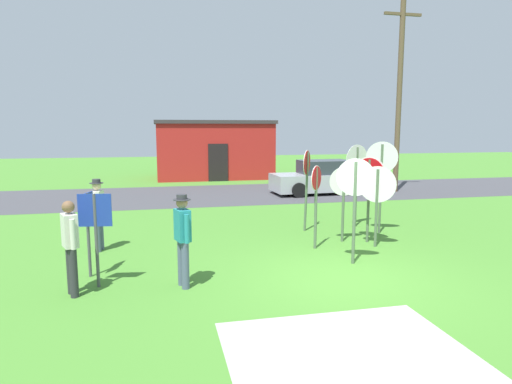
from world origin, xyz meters
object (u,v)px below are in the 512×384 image
Objects in this scene: stop_sign_low_front at (369,184)px; stop_sign_rear_right at (316,194)px; stop_sign_rear_left at (357,170)px; info_panel_leftmost at (87,219)px; stop_sign_leaning_left at (307,176)px; stop_sign_tallest at (381,170)px; person_in_blue at (183,235)px; stop_sign_center_cluster at (355,192)px; parked_car_on_street at (321,178)px; info_panel_middle at (95,223)px; person_near_signs at (70,243)px; utility_pole at (399,94)px; stop_sign_leaning_right at (377,192)px; person_in_dark_shirt at (98,210)px; stop_sign_far_back at (344,191)px.

stop_sign_low_front reaches higher than stop_sign_rear_right.
stop_sign_rear_left is 7.76m from info_panel_leftmost.
stop_sign_leaning_left is 0.91× the size of stop_sign_tallest.
person_in_blue is (-4.83, -2.27, -0.54)m from stop_sign_low_front.
stop_sign_leaning_left reaches higher than stop_sign_rear_right.
stop_sign_low_front is 0.97× the size of stop_sign_center_cluster.
parked_car_on_street is 13.29m from info_panel_middle.
info_panel_leftmost is at bearing -168.93° from stop_sign_low_front.
info_panel_leftmost is (-7.10, -3.07, -0.55)m from stop_sign_rear_left.
stop_sign_leaning_left is 2.06m from stop_sign_tallest.
stop_sign_tallest is at bearing -98.53° from parked_car_on_street.
person_near_signs is 0.57m from info_panel_middle.
utility_pole is 15.85m from info_panel_leftmost.
stop_sign_rear_right is at bearing -111.61° from parked_car_on_street.
person_in_dark_shirt is (-6.66, 1.10, -0.39)m from stop_sign_leaning_right.
person_near_signs is at bearing -129.04° from parked_car_on_street.
utility_pole reaches higher than stop_sign_low_front.
info_panel_middle is (-6.87, -3.70, -0.50)m from stop_sign_rear_left.
stop_sign_tallest is (0.79, 0.84, 0.25)m from stop_sign_low_front.
person_near_signs is at bearing -137.81° from info_panel_middle.
stop_sign_leaning_right is 6.77m from person_in_dark_shirt.
stop_sign_tallest is at bearing 51.82° from stop_sign_center_cluster.
person_near_signs is at bearing -179.92° from person_in_blue.
person_near_signs is at bearing -159.30° from stop_sign_rear_right.
person_near_signs is at bearing -173.36° from stop_sign_center_cluster.
stop_sign_far_back is (-6.18, -8.10, -3.15)m from utility_pole.
stop_sign_tallest is at bearing 16.10° from info_panel_leftmost.
stop_sign_leaning_left is 1.34× the size of person_in_blue.
stop_sign_low_front is 0.48m from stop_sign_leaning_right.
stop_sign_leaning_right is at bearing -102.62° from stop_sign_rear_left.
stop_sign_tallest is (2.32, 1.14, 0.42)m from stop_sign_rear_right.
info_panel_leftmost is (-8.54, -9.73, 0.47)m from parked_car_on_street.
stop_sign_rear_left is at bearing 64.25° from stop_sign_center_cluster.
stop_sign_far_back reaches higher than parked_car_on_street.
person_near_signs is (-5.61, -0.65, -0.63)m from stop_sign_center_cluster.
stop_sign_rear_right is at bearing 173.93° from stop_sign_leaning_right.
stop_sign_center_cluster is at bearing -106.58° from stop_sign_far_back.
person_in_blue is at bearing -134.58° from utility_pole.
utility_pole is 4.93× the size of person_in_dark_shirt.
stop_sign_center_cluster is at bearing -73.67° from stop_sign_rear_right.
parked_car_on_street is 12.96m from info_panel_leftmost.
info_panel_middle reaches higher than parked_car_on_street.
info_panel_middle is at bearing -139.48° from utility_pole.
stop_sign_leaning_left reaches higher than stop_sign_low_front.
stop_sign_center_cluster reaches higher than stop_sign_low_front.
parked_car_on_street is at bearing 66.00° from stop_sign_leaning_left.
stop_sign_low_front is 0.95× the size of stop_sign_leaning_left.
parked_car_on_street is at bearing 81.47° from stop_sign_tallest.
stop_sign_tallest reaches higher than info_panel_middle.
info_panel_leftmost is at bearing -152.52° from stop_sign_leaning_left.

